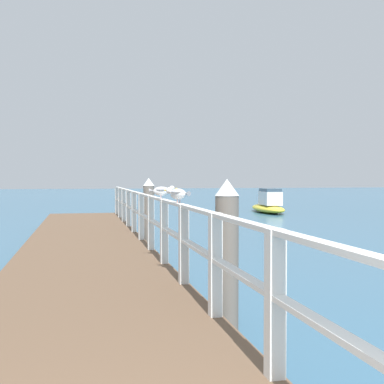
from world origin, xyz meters
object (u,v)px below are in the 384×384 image
seagull_background (162,191)px  seagull_foreground (178,193)px  dock_piling_far (149,213)px  dock_piling_near (227,255)px  boat_3 (269,205)px

seagull_background → seagull_foreground: bearing=8.7°
dock_piling_far → seagull_foreground: 5.90m
dock_piling_near → dock_piling_far: size_ratio=1.00×
seagull_foreground → boat_3: (8.19, 17.32, -1.20)m
boat_3 → seagull_background: bearing=67.9°
dock_piling_far → seagull_foreground: size_ratio=4.36×
seagull_background → boat_3: size_ratio=0.11×
dock_piling_far → seagull_background: size_ratio=3.83×
dock_piling_far → seagull_background: 4.48m
dock_piling_near → boat_3: (7.81, 18.42, -0.50)m
dock_piling_near → seagull_foreground: size_ratio=4.36×
dock_piling_near → seagull_foreground: (-0.38, 1.09, 0.70)m
seagull_foreground → dock_piling_near: bearing=-105.0°
dock_piling_near → seagull_background: dock_piling_near is taller
dock_piling_near → seagull_background: (-0.37, 2.53, 0.70)m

